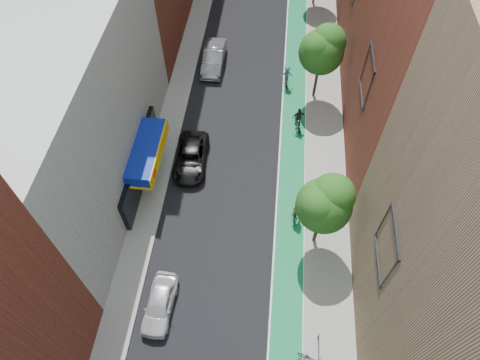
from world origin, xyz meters
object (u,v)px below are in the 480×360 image
(parked_car_silver, at_px, (214,58))
(cyclist_lane_far, at_px, (287,77))
(cyclist_lane_near, at_px, (296,211))
(parked_car_white, at_px, (160,304))
(parked_car_black, at_px, (191,157))
(cyclist_lane_mid, at_px, (298,121))

(parked_car_silver, distance_m, cyclist_lane_far, 6.93)
(parked_car_silver, relative_size, cyclist_lane_near, 2.51)
(parked_car_white, height_order, parked_car_black, parked_car_black)
(cyclist_lane_far, bearing_deg, parked_car_black, 45.72)
(parked_car_white, xyz_separation_m, cyclist_lane_near, (7.89, 7.16, 0.19))
(parked_car_white, relative_size, cyclist_lane_mid, 1.90)
(parked_car_silver, distance_m, cyclist_lane_mid, 10.49)
(parked_car_black, distance_m, parked_car_silver, 11.48)
(parked_car_silver, bearing_deg, parked_car_white, -90.54)
(parked_car_black, distance_m, cyclist_lane_far, 11.65)
(parked_car_black, bearing_deg, cyclist_lane_near, -29.62)
(parked_car_silver, xyz_separation_m, cyclist_lane_mid, (7.75, -7.08, -0.05))
(parked_car_black, distance_m, cyclist_lane_mid, 9.05)
(parked_car_black, bearing_deg, cyclist_lane_mid, 26.92)
(parked_car_white, bearing_deg, cyclist_lane_near, 44.61)
(cyclist_lane_near, bearing_deg, parked_car_black, -23.17)
(cyclist_lane_near, height_order, cyclist_lane_far, cyclist_lane_near)
(parked_car_white, height_order, cyclist_lane_far, cyclist_lane_far)
(cyclist_lane_mid, distance_m, cyclist_lane_far, 5.19)
(parked_car_white, height_order, cyclist_lane_near, cyclist_lane_near)
(parked_car_white, relative_size, parked_car_silver, 0.79)
(parked_car_black, height_order, cyclist_lane_near, cyclist_lane_near)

